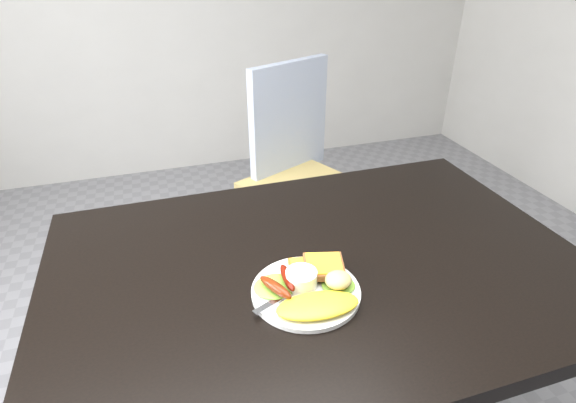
{
  "coord_description": "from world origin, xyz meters",
  "views": [
    {
      "loc": [
        -0.31,
        -0.75,
        1.37
      ],
      "look_at": [
        -0.07,
        0.03,
        0.9
      ],
      "focal_mm": 28.0,
      "sensor_mm": 36.0,
      "label": 1
    }
  ],
  "objects_px": {
    "dining_chair": "(303,189)",
    "person": "(167,214)",
    "dining_table": "(319,268)",
    "plate": "(306,291)"
  },
  "relations": [
    {
      "from": "dining_chair",
      "to": "person",
      "type": "bearing_deg",
      "value": -169.21
    },
    {
      "from": "dining_table",
      "to": "dining_chair",
      "type": "height_order",
      "value": "dining_table"
    },
    {
      "from": "dining_chair",
      "to": "person",
      "type": "xyz_separation_m",
      "value": [
        -0.58,
        -0.41,
        0.22
      ]
    },
    {
      "from": "dining_chair",
      "to": "plate",
      "type": "distance_m",
      "value": 1.06
    },
    {
      "from": "dining_chair",
      "to": "person",
      "type": "relative_size",
      "value": 0.32
    },
    {
      "from": "dining_chair",
      "to": "person",
      "type": "distance_m",
      "value": 0.74
    },
    {
      "from": "dining_table",
      "to": "person",
      "type": "relative_size",
      "value": 0.9
    },
    {
      "from": "dining_chair",
      "to": "dining_table",
      "type": "bearing_deg",
      "value": -131.92
    },
    {
      "from": "person",
      "to": "plate",
      "type": "xyz_separation_m",
      "value": [
        0.24,
        -0.54,
        0.09
      ]
    },
    {
      "from": "dining_chair",
      "to": "person",
      "type": "height_order",
      "value": "person"
    }
  ]
}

